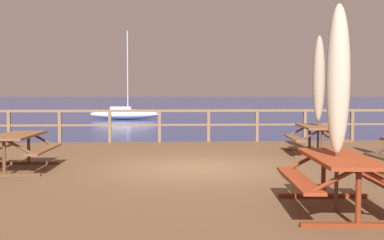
% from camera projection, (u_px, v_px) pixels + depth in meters
% --- Properties ---
extents(ground_plane, '(600.00, 600.00, 0.00)m').
position_uv_depth(ground_plane, '(194.00, 198.00, 10.48)').
color(ground_plane, navy).
extents(wooden_deck, '(15.05, 11.22, 0.67)m').
position_uv_depth(wooden_deck, '(194.00, 183.00, 10.46)').
color(wooden_deck, brown).
rests_on(wooden_deck, ground).
extents(railing_waterside_far, '(14.85, 0.10, 1.09)m').
position_uv_depth(railing_waterside_far, '(184.00, 120.00, 15.84)').
color(railing_waterside_far, brown).
rests_on(railing_waterside_far, wooden_deck).
extents(picnic_table_mid_centre, '(1.57, 2.00, 0.78)m').
position_uv_depth(picnic_table_mid_centre, '(316.00, 134.00, 12.67)').
color(picnic_table_mid_centre, brown).
rests_on(picnic_table_mid_centre, wooden_deck).
extents(picnic_table_back_left, '(1.56, 2.12, 0.78)m').
position_uv_depth(picnic_table_back_left, '(339.00, 171.00, 6.57)').
color(picnic_table_back_left, '#993819').
rests_on(picnic_table_back_left, wooden_deck).
extents(picnic_table_back_right, '(1.43, 1.98, 0.78)m').
position_uv_depth(picnic_table_back_right, '(17.00, 144.00, 10.08)').
color(picnic_table_back_right, brown).
rests_on(picnic_table_back_right, wooden_deck).
extents(patio_umbrella_short_back, '(0.32, 0.32, 3.16)m').
position_uv_depth(patio_umbrella_short_back, '(319.00, 79.00, 12.62)').
color(patio_umbrella_short_back, '#4C3828').
rests_on(patio_umbrella_short_back, wooden_deck).
extents(patio_umbrella_tall_front, '(0.32, 0.32, 2.85)m').
position_uv_depth(patio_umbrella_tall_front, '(338.00, 80.00, 6.47)').
color(patio_umbrella_tall_front, '#4C3828').
rests_on(patio_umbrella_tall_front, wooden_deck).
extents(sailboat_distant, '(6.01, 1.73, 7.72)m').
position_uv_depth(sailboat_distant, '(124.00, 114.00, 41.67)').
color(sailboat_distant, white).
rests_on(sailboat_distant, ground).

